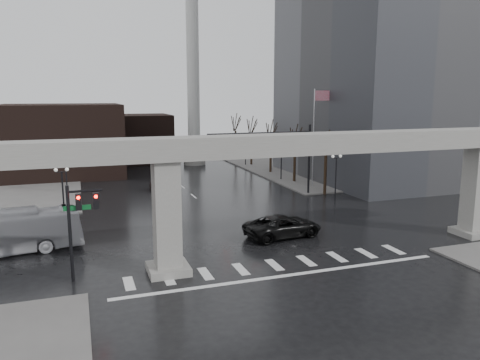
{
  "coord_description": "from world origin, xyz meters",
  "views": [
    {
      "loc": [
        -12.05,
        -28.51,
        11.29
      ],
      "look_at": [
        0.2,
        6.59,
        4.5
      ],
      "focal_mm": 35.0,
      "sensor_mm": 36.0,
      "label": 1
    }
  ],
  "objects": [
    {
      "name": "building_far_left",
      "position": [
        -14.0,
        42.0,
        5.0
      ],
      "size": [
        16.0,
        14.0,
        10.0
      ],
      "primitive_type": "cube",
      "color": "black",
      "rests_on": "ground"
    },
    {
      "name": "tree_right_3",
      "position": [
        14.53,
        42.02,
        2.98
      ],
      "size": [
        1.11,
        1.66,
        8.02
      ],
      "color": "black",
      "rests_on": "ground"
    },
    {
      "name": "pickup_truck",
      "position": [
        3.18,
        4.62,
        0.89
      ],
      "size": [
        6.74,
        3.79,
        1.78
      ],
      "primitive_type": "imported",
      "rotation": [
        0.0,
        0.0,
        1.71
      ],
      "color": "black",
      "rests_on": "ground"
    },
    {
      "name": "lamp_right_1",
      "position": [
        13.5,
        28.0,
        3.47
      ],
      "size": [
        1.22,
        0.32,
        5.11
      ],
      "color": "black",
      "rests_on": "ground"
    },
    {
      "name": "signal_left_pole",
      "position": [
        -12.25,
        0.5,
        4.07
      ],
      "size": [
        2.3,
        0.3,
        6.0
      ],
      "color": "black",
      "rests_on": "ground"
    },
    {
      "name": "sidewalk_ne",
      "position": [
        26.0,
        36.0,
        0.07
      ],
      "size": [
        28.0,
        36.0,
        0.15
      ],
      "primitive_type": "cube",
      "color": "slate",
      "rests_on": "ground"
    },
    {
      "name": "signal_mast_arm",
      "position": [
        8.99,
        18.8,
        5.83
      ],
      "size": [
        12.12,
        0.43,
        8.0
      ],
      "color": "black",
      "rests_on": "ground"
    },
    {
      "name": "tree_right_2",
      "position": [
        14.53,
        34.02,
        2.91
      ],
      "size": [
        1.1,
        1.63,
        7.85
      ],
      "color": "black",
      "rests_on": "ground"
    },
    {
      "name": "lamp_left_0",
      "position": [
        -13.5,
        14.0,
        3.47
      ],
      "size": [
        1.22,
        0.32,
        5.11
      ],
      "color": "black",
      "rests_on": "ground"
    },
    {
      "name": "flagpole_assembly",
      "position": [
        15.29,
        22.0,
        7.53
      ],
      "size": [
        2.06,
        0.12,
        12.0
      ],
      "color": "silver",
      "rests_on": "ground"
    },
    {
      "name": "elevated_guideway",
      "position": [
        1.26,
        0.0,
        6.88
      ],
      "size": [
        48.0,
        2.6,
        8.7
      ],
      "color": "gray",
      "rests_on": "ground"
    },
    {
      "name": "tree_right_4",
      "position": [
        14.53,
        50.02,
        3.04
      ],
      "size": [
        1.12,
        1.69,
        8.19
      ],
      "color": "black",
      "rests_on": "ground"
    },
    {
      "name": "far_car",
      "position": [
        -3.21,
        25.71,
        0.69
      ],
      "size": [
        2.1,
        4.21,
        1.38
      ],
      "primitive_type": "imported",
      "rotation": [
        0.0,
        0.0,
        0.12
      ],
      "color": "black",
      "rests_on": "ground"
    },
    {
      "name": "building_far_mid",
      "position": [
        -2.0,
        52.0,
        4.0
      ],
      "size": [
        10.0,
        10.0,
        8.0
      ],
      "primitive_type": "cube",
      "color": "black",
      "rests_on": "ground"
    },
    {
      "name": "tree_right_1",
      "position": [
        14.53,
        26.02,
        2.85
      ],
      "size": [
        1.09,
        1.61,
        7.67
      ],
      "color": "black",
      "rests_on": "ground"
    },
    {
      "name": "lamp_right_0",
      "position": [
        13.5,
        14.0,
        3.47
      ],
      "size": [
        1.22,
        0.32,
        5.11
      ],
      "color": "black",
      "rests_on": "ground"
    },
    {
      "name": "ground",
      "position": [
        0.0,
        0.0,
        0.0
      ],
      "size": [
        160.0,
        160.0,
        0.0
      ],
      "primitive_type": "plane",
      "color": "black",
      "rests_on": "ground"
    },
    {
      "name": "office_tower",
      "position": [
        28.0,
        26.0,
        21.0
      ],
      "size": [
        22.0,
        26.0,
        42.0
      ],
      "primitive_type": "cube",
      "color": "slate",
      "rests_on": "ground"
    },
    {
      "name": "lamp_left_2",
      "position": [
        -13.5,
        42.0,
        3.47
      ],
      "size": [
        1.22,
        0.32,
        5.11
      ],
      "color": "black",
      "rests_on": "ground"
    },
    {
      "name": "smokestack",
      "position": [
        6.0,
        46.0,
        13.35
      ],
      "size": [
        3.6,
        3.6,
        30.0
      ],
      "color": "silver",
      "rests_on": "ground"
    },
    {
      "name": "tree_right_0",
      "position": [
        14.53,
        18.02,
        2.79
      ],
      "size": [
        1.09,
        1.58,
        7.5
      ],
      "color": "black",
      "rests_on": "ground"
    },
    {
      "name": "lamp_left_1",
      "position": [
        -13.5,
        28.0,
        3.47
      ],
      "size": [
        1.22,
        0.32,
        5.11
      ],
      "color": "black",
      "rests_on": "ground"
    },
    {
      "name": "lamp_right_2",
      "position": [
        13.5,
        42.0,
        3.47
      ],
      "size": [
        1.22,
        0.32,
        5.11
      ],
      "color": "black",
      "rests_on": "ground"
    }
  ]
}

